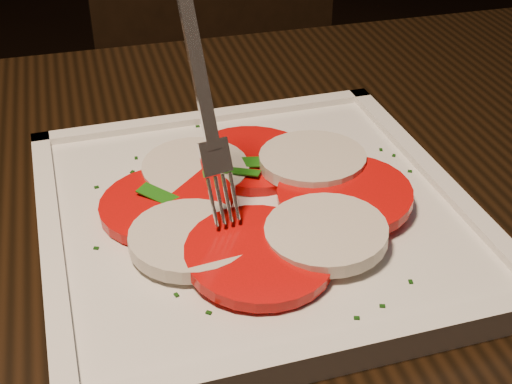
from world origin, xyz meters
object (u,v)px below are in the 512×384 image
at_px(table, 292,338).
at_px(plate, 256,217).
at_px(chair, 231,95).
at_px(fork, 195,80).

relative_size(table, plate, 4.02).
bearing_deg(chair, table, -99.89).
bearing_deg(chair, plate, -102.21).
distance_m(plate, fork, 0.12).
height_order(table, chair, chair).
relative_size(table, fork, 7.15).
distance_m(table, fork, 0.23).
distance_m(chair, plate, 0.70).
relative_size(chair, fork, 5.36).
xyz_separation_m(table, chair, (0.07, 0.68, -0.12)).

